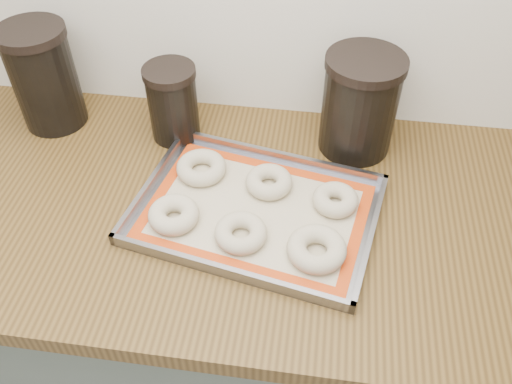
# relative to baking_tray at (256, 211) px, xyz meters

# --- Properties ---
(cabinet) EXTENTS (3.00, 0.65, 0.86)m
(cabinet) POSITION_rel_baking_tray_xyz_m (-0.05, 0.02, -0.48)
(cabinet) COLOR #576256
(cabinet) RESTS_ON floor
(countertop) EXTENTS (3.06, 0.68, 0.04)m
(countertop) POSITION_rel_baking_tray_xyz_m (-0.05, 0.02, -0.03)
(countertop) COLOR brown
(countertop) RESTS_ON cabinet
(baking_tray) EXTENTS (0.51, 0.41, 0.03)m
(baking_tray) POSITION_rel_baking_tray_xyz_m (0.00, 0.00, 0.00)
(baking_tray) COLOR gray
(baking_tray) RESTS_ON countertop
(baking_mat) EXTENTS (0.47, 0.36, 0.00)m
(baking_mat) POSITION_rel_baking_tray_xyz_m (0.00, 0.00, -0.00)
(baking_mat) COLOR #C6B793
(baking_mat) RESTS_ON baking_tray
(bagel_front_left) EXTENTS (0.11, 0.11, 0.04)m
(bagel_front_left) POSITION_rel_baking_tray_xyz_m (-0.15, -0.05, 0.02)
(bagel_front_left) COLOR #C3B697
(bagel_front_left) RESTS_ON baking_mat
(bagel_front_mid) EXTENTS (0.13, 0.13, 0.03)m
(bagel_front_mid) POSITION_rel_baking_tray_xyz_m (-0.02, -0.07, 0.01)
(bagel_front_mid) COLOR #C3B697
(bagel_front_mid) RESTS_ON baking_mat
(bagel_front_right) EXTENTS (0.14, 0.14, 0.04)m
(bagel_front_right) POSITION_rel_baking_tray_xyz_m (0.12, -0.09, 0.02)
(bagel_front_right) COLOR #C3B697
(bagel_front_right) RESTS_ON baking_mat
(bagel_back_left) EXTENTS (0.12, 0.12, 0.03)m
(bagel_back_left) POSITION_rel_baking_tray_xyz_m (-0.13, 0.09, 0.01)
(bagel_back_left) COLOR #C3B697
(bagel_back_left) RESTS_ON baking_mat
(bagel_back_mid) EXTENTS (0.11, 0.11, 0.03)m
(bagel_back_mid) POSITION_rel_baking_tray_xyz_m (0.02, 0.07, 0.01)
(bagel_back_mid) COLOR #C3B697
(bagel_back_mid) RESTS_ON baking_mat
(bagel_back_right) EXTENTS (0.10, 0.10, 0.03)m
(bagel_back_right) POSITION_rel_baking_tray_xyz_m (0.15, 0.04, 0.01)
(bagel_back_right) COLOR #C3B697
(bagel_back_right) RESTS_ON baking_mat
(canister_left) EXTENTS (0.15, 0.15, 0.23)m
(canister_left) POSITION_rel_baking_tray_xyz_m (-0.50, 0.23, 0.11)
(canister_left) COLOR black
(canister_left) RESTS_ON countertop
(canister_mid) EXTENTS (0.11, 0.11, 0.17)m
(canister_mid) POSITION_rel_baking_tray_xyz_m (-0.21, 0.22, 0.08)
(canister_mid) COLOR black
(canister_mid) RESTS_ON countertop
(canister_right) EXTENTS (0.16, 0.16, 0.22)m
(canister_right) POSITION_rel_baking_tray_xyz_m (0.19, 0.24, 0.10)
(canister_right) COLOR black
(canister_right) RESTS_ON countertop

